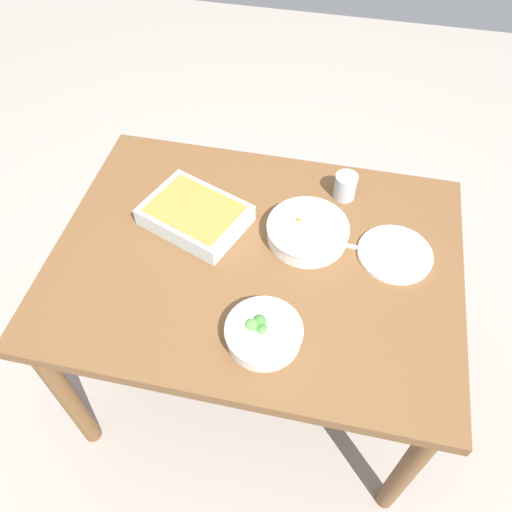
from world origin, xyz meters
TOP-DOWN VIEW (x-y plane):
  - ground_plane at (0.00, 0.00)m, footprint 6.00×6.00m
  - dining_table at (0.00, 0.00)m, footprint 1.20×0.90m
  - stew_bowl at (0.14, 0.10)m, footprint 0.25×0.25m
  - broccoli_bowl at (0.08, -0.26)m, footprint 0.20×0.20m
  - baking_dish at (-0.21, 0.09)m, footprint 0.36×0.31m
  - drink_cup at (0.23, 0.31)m, footprint 0.07×0.07m
  - side_plate at (0.40, 0.09)m, footprint 0.22×0.22m
  - spoon_by_stew at (0.22, 0.10)m, footprint 0.18×0.03m

SIDE VIEW (x-z plane):
  - ground_plane at x=0.00m, z-range 0.00..0.00m
  - dining_table at x=0.00m, z-range 0.28..1.02m
  - spoon_by_stew at x=0.22m, z-range 0.74..0.75m
  - side_plate at x=0.40m, z-range 0.74..0.75m
  - broccoli_bowl at x=0.08m, z-range 0.74..0.80m
  - stew_bowl at x=0.14m, z-range 0.74..0.80m
  - baking_dish at x=-0.21m, z-range 0.74..0.80m
  - drink_cup at x=0.23m, z-range 0.74..0.82m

